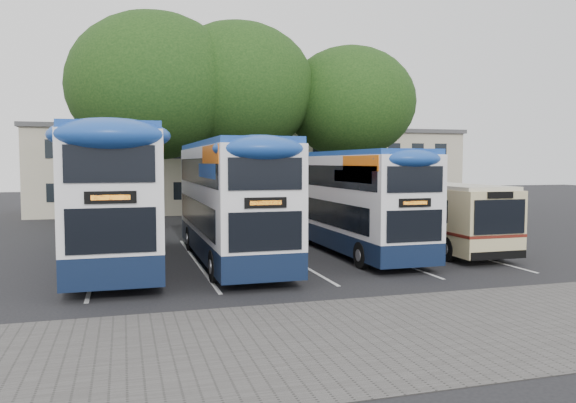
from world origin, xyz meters
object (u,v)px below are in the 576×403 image
at_px(bus_dd_right, 353,197).
at_px(tree_right, 350,103).
at_px(lamp_post, 362,141).
at_px(bus_dd_mid, 230,196).
at_px(bus_dd_left, 114,192).
at_px(bus_single, 428,211).
at_px(tree_mid, 237,89).
at_px(tree_left, 154,87).

bearing_deg(bus_dd_right, tree_right, 68.11).
distance_m(tree_right, bus_dd_right, 13.80).
height_order(lamp_post, tree_right, tree_right).
bearing_deg(lamp_post, tree_right, -125.98).
xyz_separation_m(tree_right, bus_dd_mid, (-9.89, -12.48, -4.94)).
xyz_separation_m(tree_right, bus_dd_right, (-4.78, -11.90, -5.10)).
height_order(bus_dd_left, bus_single, bus_dd_left).
xyz_separation_m(lamp_post, bus_dd_right, (-6.91, -14.84, -2.84)).
bearing_deg(bus_dd_left, bus_dd_right, 0.01).
bearing_deg(bus_dd_right, tree_mid, 100.33).
relative_size(lamp_post, bus_dd_left, 0.80).
bearing_deg(bus_dd_right, bus_single, 6.18).
xyz_separation_m(bus_dd_left, bus_single, (12.79, 0.39, -1.04)).
bearing_deg(bus_single, bus_dd_right, -173.82).
relative_size(bus_dd_mid, bus_single, 1.13).
relative_size(tree_mid, bus_dd_right, 1.21).
distance_m(lamp_post, bus_dd_mid, 19.73).
height_order(tree_left, tree_right, tree_left).
bearing_deg(bus_dd_mid, lamp_post, 52.05).
relative_size(tree_right, bus_dd_mid, 1.03).
bearing_deg(bus_dd_right, lamp_post, 65.01).
distance_m(bus_dd_left, bus_dd_right, 9.18).
bearing_deg(bus_single, bus_dd_mid, -173.66).
distance_m(lamp_post, tree_right, 4.28).
xyz_separation_m(tree_left, tree_right, (11.85, -0.11, -0.54)).
xyz_separation_m(bus_dd_mid, bus_dd_right, (5.11, 0.58, -0.16)).
bearing_deg(bus_dd_mid, bus_single, 6.34).
bearing_deg(tree_mid, tree_right, -3.45).
bearing_deg(bus_single, tree_mid, 116.18).
xyz_separation_m(lamp_post, tree_right, (-2.13, -2.94, 2.27)).
height_order(tree_left, bus_dd_right, tree_left).
bearing_deg(bus_dd_right, bus_dd_left, -179.99).
height_order(tree_mid, tree_right, tree_mid).
relative_size(tree_mid, bus_dd_left, 1.05).
distance_m(tree_left, bus_dd_right, 15.03).
bearing_deg(tree_right, bus_single, -95.76).
relative_size(tree_left, bus_dd_left, 1.06).
height_order(tree_left, bus_single, tree_left).
relative_size(tree_left, bus_dd_right, 1.23).
relative_size(lamp_post, tree_right, 0.84).
relative_size(bus_dd_left, bus_dd_mid, 1.08).
bearing_deg(lamp_post, bus_single, -102.85).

